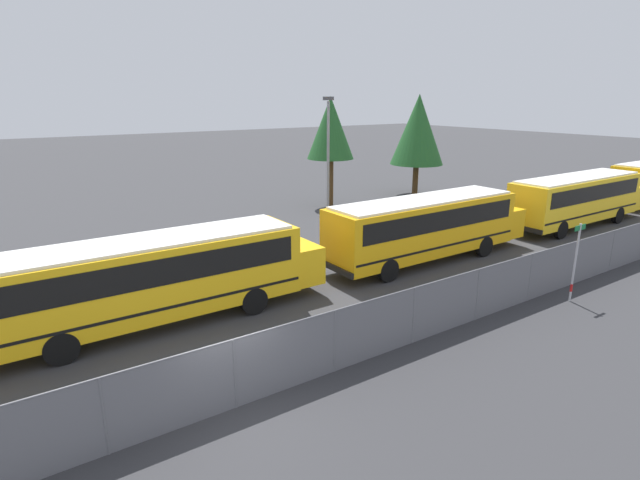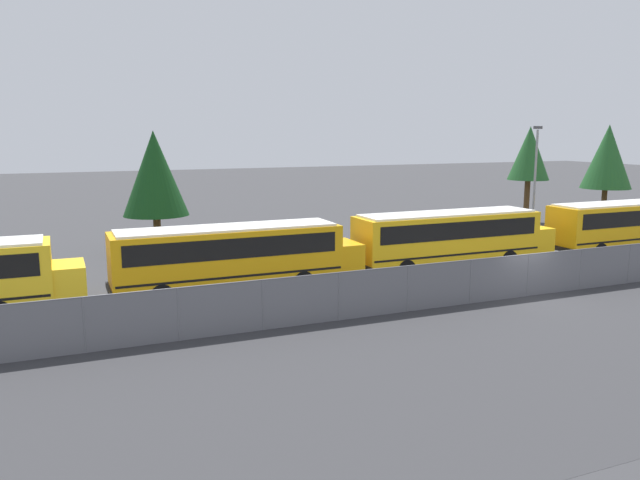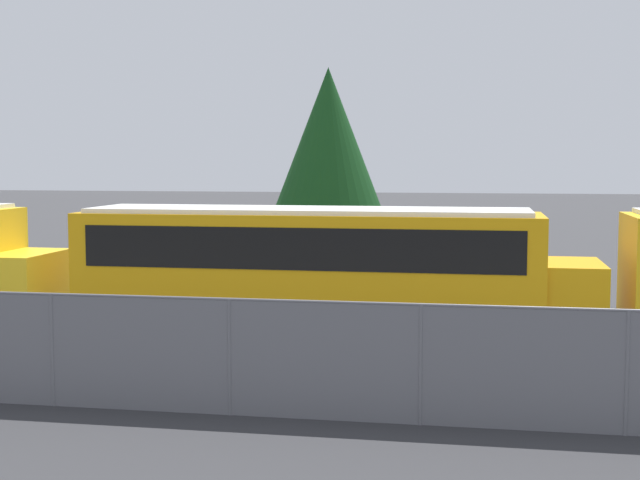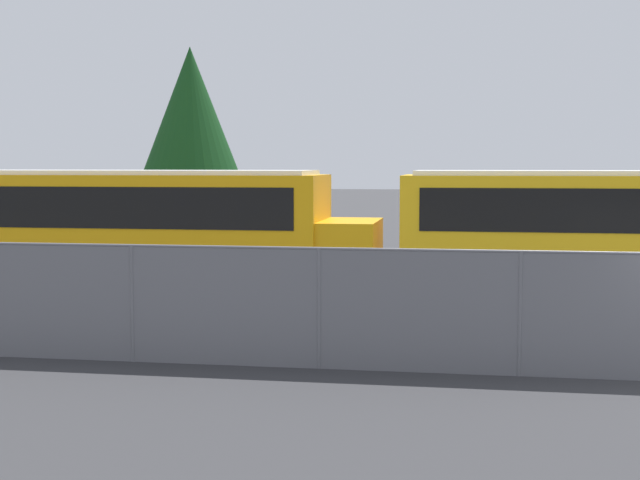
% 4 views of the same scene
% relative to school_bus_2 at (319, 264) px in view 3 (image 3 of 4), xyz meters
% --- Properties ---
extents(school_bus_2, '(11.41, 2.49, 3.05)m').
position_rel_school_bus_2_xyz_m(school_bus_2, '(0.00, 0.00, 0.00)').
color(school_bus_2, orange).
rests_on(school_bus_2, ground_plane).
extents(tree_0, '(3.84, 3.84, 7.26)m').
position_rel_school_bus_2_xyz_m(tree_0, '(-1.67, 11.10, 2.92)').
color(tree_0, '#51381E').
rests_on(tree_0, ground_plane).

